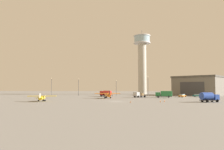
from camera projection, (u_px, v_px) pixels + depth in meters
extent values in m
plane|color=gray|center=(116.00, 101.00, 69.06)|extent=(400.00, 400.00, 0.00)
cylinder|color=#B2AD9E|center=(142.00, 69.00, 145.63)|extent=(5.66, 5.66, 35.09)
cylinder|color=silver|center=(142.00, 43.00, 146.70)|extent=(11.56, 11.56, 0.60)
cylinder|color=#99B7C6|center=(142.00, 40.00, 146.85)|extent=(10.63, 10.63, 4.39)
cylinder|color=silver|center=(142.00, 36.00, 147.00)|extent=(11.56, 11.56, 0.50)
cylinder|color=#38383D|center=(142.00, 33.00, 147.13)|extent=(0.16, 0.16, 4.00)
cube|color=#6B665B|center=(200.00, 87.00, 125.69)|extent=(33.81, 33.72, 10.21)
cube|color=#4A4740|center=(199.00, 77.00, 126.02)|extent=(34.65, 34.56, 1.00)
cube|color=#38383A|center=(192.00, 89.00, 116.70)|extent=(10.74, 8.23, 7.66)
cylinder|color=orange|center=(108.00, 95.00, 88.88)|extent=(3.30, 6.83, 1.34)
cone|color=#38383D|center=(106.00, 95.00, 92.41)|extent=(1.19, 1.21, 0.94)
cube|color=#38383D|center=(106.00, 95.00, 92.41)|extent=(0.12, 0.09, 2.05)
cube|color=orange|center=(107.00, 93.00, 89.24)|extent=(10.79, 4.78, 0.22)
cylinder|color=black|center=(111.00, 94.00, 89.60)|extent=(1.04, 0.40, 1.47)
cylinder|color=black|center=(103.00, 94.00, 88.83)|extent=(1.04, 0.40, 1.47)
cube|color=#99B7C6|center=(107.00, 94.00, 90.16)|extent=(1.38, 1.45, 0.76)
cone|color=orange|center=(109.00, 95.00, 85.35)|extent=(1.41, 1.74, 1.00)
cube|color=black|center=(109.00, 93.00, 85.40)|extent=(0.48, 1.17, 1.84)
cube|color=orange|center=(109.00, 95.00, 85.36)|extent=(3.38, 1.90, 0.11)
cylinder|color=black|center=(106.00, 97.00, 91.34)|extent=(0.67, 0.36, 0.65)
cylinder|color=black|center=(110.00, 98.00, 88.87)|extent=(0.67, 0.36, 0.65)
cylinder|color=black|center=(105.00, 98.00, 88.35)|extent=(0.67, 0.36, 0.65)
cylinder|color=gold|center=(42.00, 98.00, 69.01)|extent=(2.23, 5.77, 1.12)
cone|color=#38383D|center=(44.00, 98.00, 72.03)|extent=(0.93, 0.96, 0.79)
cube|color=#38383D|center=(44.00, 98.00, 72.03)|extent=(0.10, 0.07, 1.72)
cube|color=gold|center=(42.00, 96.00, 69.32)|extent=(9.15, 3.14, 0.18)
cylinder|color=white|center=(47.00, 97.00, 69.47)|extent=(0.89, 0.25, 1.23)
cylinder|color=white|center=(38.00, 97.00, 69.12)|extent=(0.89, 0.25, 1.23)
cube|color=#99B7C6|center=(43.00, 97.00, 70.10)|extent=(1.08, 1.16, 0.63)
cone|color=gold|center=(40.00, 98.00, 65.99)|extent=(1.08, 1.41, 0.84)
cube|color=white|center=(40.00, 96.00, 66.04)|extent=(0.31, 1.00, 1.54)
cube|color=gold|center=(40.00, 98.00, 66.00)|extent=(2.83, 1.34, 0.09)
cylinder|color=black|center=(43.00, 100.00, 71.11)|extent=(0.56, 0.25, 0.54)
cylinder|color=black|center=(45.00, 101.00, 68.90)|extent=(0.56, 0.25, 0.54)
cylinder|color=black|center=(39.00, 101.00, 68.66)|extent=(0.56, 0.25, 0.54)
cube|color=#38383D|center=(209.00, 100.00, 65.60)|extent=(6.00, 3.85, 0.24)
cube|color=#2847A8|center=(215.00, 97.00, 66.23)|extent=(2.36, 2.85, 1.62)
cube|color=#99B7C6|center=(217.00, 96.00, 66.45)|extent=(0.82, 1.97, 0.81)
cylinder|color=#2847A8|center=(207.00, 96.00, 65.41)|extent=(4.36, 3.50, 2.30)
cylinder|color=black|center=(212.00, 100.00, 67.20)|extent=(0.61, 1.03, 1.00)
cylinder|color=black|center=(217.00, 101.00, 65.09)|extent=(0.61, 1.03, 1.00)
cylinder|color=black|center=(202.00, 100.00, 66.17)|extent=(0.61, 1.03, 1.00)
cylinder|color=black|center=(207.00, 101.00, 64.06)|extent=(0.61, 1.03, 1.00)
cube|color=#38383D|center=(164.00, 96.00, 94.16)|extent=(7.38, 3.60, 0.24)
cube|color=#287A42|center=(158.00, 94.00, 94.99)|extent=(2.52, 2.96, 1.68)
cube|color=#99B7C6|center=(156.00, 93.00, 95.29)|extent=(0.57, 2.16, 0.84)
cube|color=#287A42|center=(166.00, 94.00, 93.89)|extent=(5.27, 3.59, 2.26)
cylinder|color=black|center=(158.00, 97.00, 93.80)|extent=(0.49, 1.04, 1.00)
cylinder|color=black|center=(158.00, 96.00, 96.01)|extent=(0.49, 1.04, 1.00)
cylinder|color=black|center=(169.00, 97.00, 92.41)|extent=(0.49, 1.04, 1.00)
cylinder|color=black|center=(169.00, 97.00, 94.62)|extent=(0.49, 1.04, 1.00)
cube|color=#38383D|center=(106.00, 95.00, 107.08)|extent=(6.23, 5.84, 0.24)
cube|color=red|center=(103.00, 93.00, 108.84)|extent=(3.03, 3.09, 2.03)
cube|color=#99B7C6|center=(102.00, 92.00, 109.48)|extent=(1.47, 1.65, 1.01)
cylinder|color=red|center=(107.00, 93.00, 106.39)|extent=(4.83, 4.65, 2.30)
cylinder|color=black|center=(101.00, 95.00, 107.94)|extent=(0.87, 0.93, 1.00)
cylinder|color=black|center=(104.00, 95.00, 109.50)|extent=(0.87, 0.93, 1.00)
cylinder|color=black|center=(107.00, 96.00, 104.88)|extent=(0.87, 0.93, 1.00)
cylinder|color=black|center=(110.00, 96.00, 106.44)|extent=(0.87, 0.93, 1.00)
cube|color=#38383D|center=(140.00, 96.00, 97.61)|extent=(6.14, 5.77, 0.24)
cube|color=#B7BABF|center=(136.00, 94.00, 96.29)|extent=(3.03, 3.10, 1.70)
cube|color=#99B7C6|center=(135.00, 93.00, 95.81)|extent=(1.50, 1.68, 0.85)
cube|color=brown|center=(142.00, 96.00, 98.25)|extent=(4.91, 4.76, 0.16)
cube|color=#997547|center=(142.00, 94.00, 98.54)|extent=(1.38, 1.38, 0.90)
cylinder|color=black|center=(138.00, 97.00, 95.35)|extent=(0.87, 0.93, 1.00)
cylinder|color=black|center=(135.00, 96.00, 97.18)|extent=(0.87, 0.93, 1.00)
cylinder|color=black|center=(145.00, 96.00, 97.84)|extent=(0.87, 0.93, 1.00)
cylinder|color=black|center=(141.00, 96.00, 99.67)|extent=(0.87, 0.93, 1.00)
cube|color=teal|center=(198.00, 96.00, 102.22)|extent=(4.59, 4.25, 0.55)
cube|color=#99B7C6|center=(197.00, 95.00, 102.40)|extent=(2.96, 2.85, 0.50)
cylinder|color=black|center=(202.00, 96.00, 101.76)|extent=(0.54, 0.60, 0.64)
cylinder|color=black|center=(200.00, 96.00, 100.58)|extent=(0.54, 0.60, 0.64)
cylinder|color=black|center=(196.00, 96.00, 103.82)|extent=(0.54, 0.60, 0.64)
cylinder|color=black|center=(194.00, 96.00, 102.64)|extent=(0.54, 0.60, 0.64)
cube|color=orange|center=(182.00, 96.00, 100.89)|extent=(4.19, 4.46, 0.55)
cube|color=#99B7C6|center=(182.00, 95.00, 100.77)|extent=(2.83, 2.91, 0.50)
cylinder|color=black|center=(182.00, 96.00, 102.47)|extent=(0.60, 0.55, 0.64)
cylinder|color=black|center=(185.00, 96.00, 101.26)|extent=(0.60, 0.55, 0.64)
cylinder|color=black|center=(179.00, 96.00, 100.48)|extent=(0.60, 0.55, 0.64)
cylinder|color=black|center=(183.00, 97.00, 99.27)|extent=(0.60, 0.55, 0.64)
cylinder|color=#38383D|center=(79.00, 88.00, 117.71)|extent=(0.18, 0.18, 9.09)
sphere|color=#F9E5B2|center=(79.00, 79.00, 118.00)|extent=(0.44, 0.44, 0.44)
cylinder|color=#38383D|center=(116.00, 88.00, 120.10)|extent=(0.18, 0.18, 8.31)
sphere|color=#F9E5B2|center=(116.00, 81.00, 120.36)|extent=(0.44, 0.44, 0.44)
cylinder|color=#38383D|center=(148.00, 87.00, 111.15)|extent=(0.18, 0.18, 9.97)
sphere|color=#F9E5B2|center=(148.00, 77.00, 111.46)|extent=(0.44, 0.44, 0.44)
cylinder|color=#38383D|center=(51.00, 87.00, 126.23)|extent=(0.18, 0.18, 9.71)
sphere|color=#F9E5B2|center=(52.00, 79.00, 126.53)|extent=(0.44, 0.44, 0.44)
cube|color=black|center=(130.00, 103.00, 63.64)|extent=(0.36, 0.36, 0.04)
cone|color=orange|center=(130.00, 102.00, 63.66)|extent=(0.30, 0.30, 0.50)
cylinder|color=white|center=(130.00, 102.00, 63.66)|extent=(0.21, 0.21, 0.08)
cube|color=black|center=(164.00, 102.00, 67.25)|extent=(0.36, 0.36, 0.04)
cone|color=orange|center=(164.00, 101.00, 67.26)|extent=(0.30, 0.30, 0.54)
cylinder|color=white|center=(164.00, 101.00, 67.27)|extent=(0.21, 0.21, 0.08)
cube|color=black|center=(160.00, 102.00, 65.88)|extent=(0.36, 0.36, 0.04)
cone|color=orange|center=(160.00, 101.00, 65.90)|extent=(0.30, 0.30, 0.63)
cylinder|color=white|center=(160.00, 101.00, 65.91)|extent=(0.21, 0.21, 0.08)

